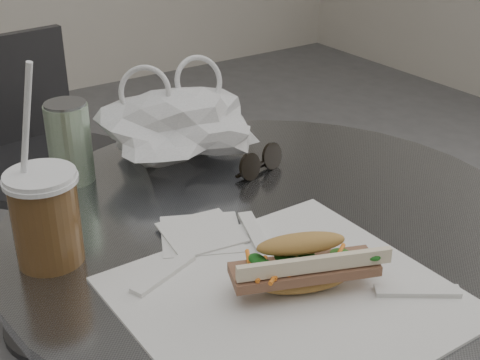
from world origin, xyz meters
TOP-DOWN VIEW (x-y plane):
  - chair_far at (-0.04, 1.11)m, footprint 0.41×0.44m
  - sandwich_paper at (-0.10, 0.04)m, footprint 0.36×0.34m
  - banh_mi at (-0.07, 0.04)m, footprint 0.22×0.15m
  - iced_coffee at (-0.29, 0.27)m, footprint 0.09×0.09m
  - sunglasses at (0.07, 0.33)m, footprint 0.10×0.04m
  - plastic_bag at (-0.01, 0.44)m, footprint 0.30×0.27m
  - napkin_stack at (-0.11, 0.22)m, footprint 0.14×0.14m
  - drink_can at (-0.18, 0.48)m, footprint 0.07×0.07m

SIDE VIEW (x-z plane):
  - chair_far at x=-0.04m, z-range -0.04..0.75m
  - sandwich_paper at x=-0.10m, z-range 0.74..0.74m
  - napkin_stack at x=-0.11m, z-range 0.74..0.75m
  - sunglasses at x=0.07m, z-range 0.73..0.78m
  - banh_mi at x=-0.07m, z-range 0.74..0.81m
  - plastic_bag at x=-0.01m, z-range 0.74..0.86m
  - iced_coffee at x=-0.29m, z-range 0.67..0.93m
  - drink_can at x=-0.18m, z-range 0.74..0.87m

